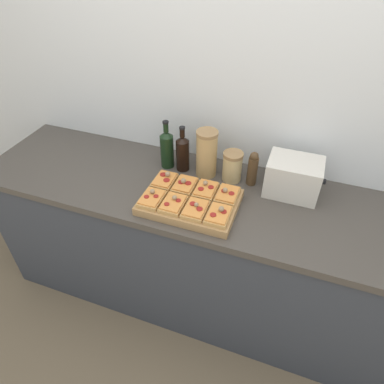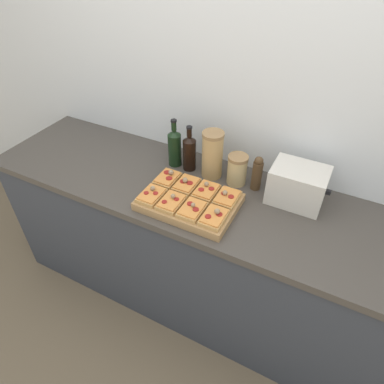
{
  "view_description": "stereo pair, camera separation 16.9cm",
  "coord_description": "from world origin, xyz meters",
  "px_view_note": "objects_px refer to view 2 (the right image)",
  "views": [
    {
      "loc": [
        0.37,
        -1.01,
        2.07
      ],
      "look_at": [
        -0.08,
        0.22,
        0.99
      ],
      "focal_mm": 32.0,
      "sensor_mm": 36.0,
      "label": 1
    },
    {
      "loc": [
        0.52,
        -0.94,
        2.07
      ],
      "look_at": [
        -0.08,
        0.22,
        0.99
      ],
      "focal_mm": 32.0,
      "sensor_mm": 36.0,
      "label": 2
    }
  ],
  "objects_px": {
    "grain_jar_tall": "(212,155)",
    "grain_jar_short": "(237,170)",
    "cutting_board": "(189,202)",
    "toaster_oven": "(297,185)",
    "olive_oil_bottle": "(175,147)",
    "wine_bottle": "(189,152)",
    "pepper_mill": "(257,173)"
  },
  "relations": [
    {
      "from": "olive_oil_bottle",
      "to": "toaster_oven",
      "type": "distance_m",
      "value": 0.7
    },
    {
      "from": "grain_jar_tall",
      "to": "toaster_oven",
      "type": "bearing_deg",
      "value": -0.11
    },
    {
      "from": "grain_jar_short",
      "to": "olive_oil_bottle",
      "type": "bearing_deg",
      "value": 180.0
    },
    {
      "from": "grain_jar_tall",
      "to": "pepper_mill",
      "type": "relative_size",
      "value": 1.36
    },
    {
      "from": "toaster_oven",
      "to": "pepper_mill",
      "type": "bearing_deg",
      "value": 179.77
    },
    {
      "from": "toaster_oven",
      "to": "cutting_board",
      "type": "bearing_deg",
      "value": -148.32
    },
    {
      "from": "cutting_board",
      "to": "grain_jar_tall",
      "type": "distance_m",
      "value": 0.3
    },
    {
      "from": "cutting_board",
      "to": "grain_jar_tall",
      "type": "bearing_deg",
      "value": 91.66
    },
    {
      "from": "wine_bottle",
      "to": "toaster_oven",
      "type": "height_order",
      "value": "wine_bottle"
    },
    {
      "from": "wine_bottle",
      "to": "grain_jar_tall",
      "type": "relative_size",
      "value": 1.0
    },
    {
      "from": "wine_bottle",
      "to": "pepper_mill",
      "type": "xyz_separation_m",
      "value": [
        0.39,
        -0.0,
        -0.01
      ]
    },
    {
      "from": "toaster_oven",
      "to": "grain_jar_tall",
      "type": "bearing_deg",
      "value": 179.89
    },
    {
      "from": "olive_oil_bottle",
      "to": "wine_bottle",
      "type": "height_order",
      "value": "olive_oil_bottle"
    },
    {
      "from": "wine_bottle",
      "to": "grain_jar_short",
      "type": "bearing_deg",
      "value": -0.0
    },
    {
      "from": "olive_oil_bottle",
      "to": "wine_bottle",
      "type": "xyz_separation_m",
      "value": [
        0.09,
        0.0,
        -0.01
      ]
    },
    {
      "from": "cutting_board",
      "to": "toaster_oven",
      "type": "relative_size",
      "value": 1.62
    },
    {
      "from": "cutting_board",
      "to": "grain_jar_tall",
      "type": "xyz_separation_m",
      "value": [
        -0.01,
        0.28,
        0.11
      ]
    },
    {
      "from": "grain_jar_tall",
      "to": "toaster_oven",
      "type": "distance_m",
      "value": 0.47
    },
    {
      "from": "toaster_oven",
      "to": "olive_oil_bottle",
      "type": "bearing_deg",
      "value": 179.93
    },
    {
      "from": "wine_bottle",
      "to": "toaster_oven",
      "type": "xyz_separation_m",
      "value": [
        0.6,
        -0.0,
        -0.01
      ]
    },
    {
      "from": "cutting_board",
      "to": "toaster_oven",
      "type": "xyz_separation_m",
      "value": [
        0.46,
        0.28,
        0.07
      ]
    },
    {
      "from": "grain_jar_tall",
      "to": "grain_jar_short",
      "type": "height_order",
      "value": "grain_jar_tall"
    },
    {
      "from": "wine_bottle",
      "to": "cutting_board",
      "type": "bearing_deg",
      "value": -62.5
    },
    {
      "from": "wine_bottle",
      "to": "pepper_mill",
      "type": "relative_size",
      "value": 1.36
    },
    {
      "from": "grain_jar_short",
      "to": "cutting_board",
      "type": "bearing_deg",
      "value": -116.06
    },
    {
      "from": "olive_oil_bottle",
      "to": "grain_jar_tall",
      "type": "bearing_deg",
      "value": -0.0
    },
    {
      "from": "grain_jar_short",
      "to": "toaster_oven",
      "type": "distance_m",
      "value": 0.32
    },
    {
      "from": "grain_jar_tall",
      "to": "grain_jar_short",
      "type": "distance_m",
      "value": 0.15
    },
    {
      "from": "cutting_board",
      "to": "olive_oil_bottle",
      "type": "height_order",
      "value": "olive_oil_bottle"
    },
    {
      "from": "wine_bottle",
      "to": "grain_jar_short",
      "type": "relative_size",
      "value": 1.59
    },
    {
      "from": "grain_jar_tall",
      "to": "pepper_mill",
      "type": "height_order",
      "value": "grain_jar_tall"
    },
    {
      "from": "grain_jar_short",
      "to": "grain_jar_tall",
      "type": "bearing_deg",
      "value": 180.0
    }
  ]
}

